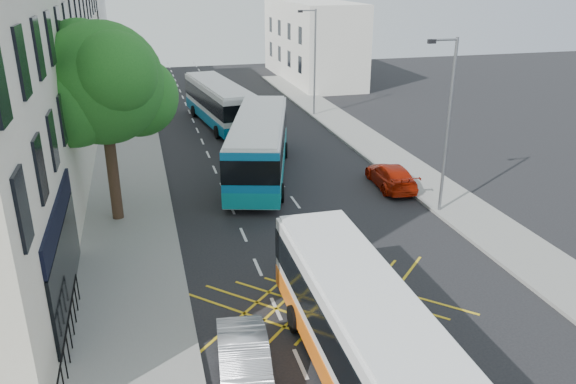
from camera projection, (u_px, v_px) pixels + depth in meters
pavement_left at (119, 219)px, 25.95m from camera, size 5.00×70.00×0.15m
pavement_right at (431, 187)px, 29.79m from camera, size 3.00×70.00×0.15m
terrace_main at (4, 50)px, 30.73m from camera, size 8.30×45.00×13.50m
terrace_far at (64, 31)px, 58.81m from camera, size 8.00×20.00×10.00m
building_right at (312, 41)px, 58.87m from camera, size 6.00×18.00×8.00m
street_tree at (102, 85)px, 23.65m from camera, size 6.30×5.70×8.80m
lamp_near at (447, 118)px, 25.12m from camera, size 1.45×0.15×8.00m
lamp_far at (314, 57)px, 43.11m from camera, size 1.45×0.15×8.00m
railings at (70, 332)px, 16.71m from camera, size 0.08×5.60×1.14m
bus_near at (365, 337)px, 15.09m from camera, size 2.76×10.70×3.00m
bus_mid at (259, 145)px, 31.13m from camera, size 5.92×12.13×3.33m
bus_far at (219, 103)px, 41.76m from camera, size 4.00×11.35×3.12m
parked_car_silver at (245, 365)px, 15.41m from camera, size 1.80×4.12×1.32m
red_hatchback at (391, 176)px, 29.80m from camera, size 2.09×4.46×1.26m
distant_car_grey at (214, 83)px, 54.21m from camera, size 3.16×5.68×1.50m
distant_car_silver at (266, 105)px, 45.60m from camera, size 2.10×4.11×1.34m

